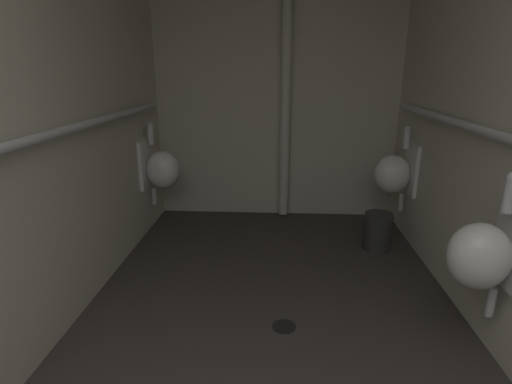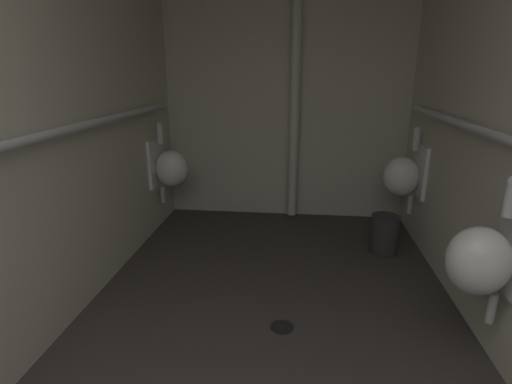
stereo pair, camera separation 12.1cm
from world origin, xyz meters
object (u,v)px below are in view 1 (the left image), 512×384
at_px(waste_bin, 378,231).
at_px(urinal_right_far, 395,173).
at_px(standpipe_back_wall, 286,90).
at_px(urinal_left_mid, 161,168).
at_px(urinal_right_mid, 484,254).
at_px(floor_drain, 284,326).

bearing_deg(waste_bin, urinal_right_far, 57.04).
relative_size(urinal_right_far, waste_bin, 2.38).
distance_m(standpipe_back_wall, waste_bin, 1.55).
distance_m(urinal_left_mid, urinal_right_mid, 2.64).
distance_m(urinal_left_mid, floor_drain, 1.92).
bearing_deg(urinal_left_mid, waste_bin, -9.43).
bearing_deg(waste_bin, urinal_left_mid, 170.57).
bearing_deg(urinal_right_far, urinal_right_mid, -90.00).
bearing_deg(waste_bin, standpipe_back_wall, 136.01).
relative_size(floor_drain, waste_bin, 0.44).
height_order(urinal_right_mid, floor_drain, urinal_right_mid).
relative_size(urinal_left_mid, standpipe_back_wall, 0.30).
bearing_deg(urinal_right_far, urinal_left_mid, 178.46).
distance_m(urinal_right_far, waste_bin, 0.54).
height_order(urinal_right_far, floor_drain, urinal_right_far).
bearing_deg(urinal_left_mid, standpipe_back_wall, 21.37).
height_order(urinal_left_mid, urinal_right_far, same).
bearing_deg(standpipe_back_wall, urinal_right_far, -27.47).
distance_m(urinal_right_mid, standpipe_back_wall, 2.38).
distance_m(standpipe_back_wall, floor_drain, 2.26).
height_order(urinal_left_mid, floor_drain, urinal_left_mid).
distance_m(floor_drain, waste_bin, 1.38).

